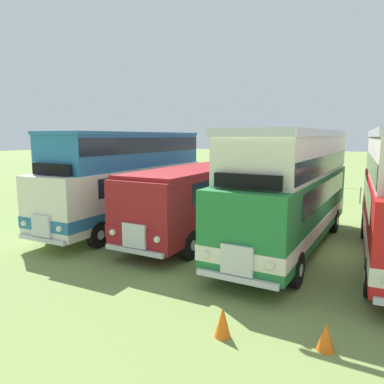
{
  "coord_description": "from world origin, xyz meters",
  "views": [
    {
      "loc": [
        1.01,
        -14.12,
        4.29
      ],
      "look_at": [
        -6.19,
        -0.23,
        1.89
      ],
      "focal_mm": 34.04,
      "sensor_mm": 36.0,
      "label": 1
    }
  ],
  "objects_px": {
    "bus_first_in_row": "(130,175)",
    "cone_near_end": "(326,337)",
    "bus_second_in_row": "(205,194)",
    "bus_third_in_row": "(292,187)",
    "cone_mid_row": "(223,322)"
  },
  "relations": [
    {
      "from": "bus_third_in_row",
      "to": "cone_near_end",
      "type": "bearing_deg",
      "value": -71.72
    },
    {
      "from": "bus_first_in_row",
      "to": "cone_near_end",
      "type": "bearing_deg",
      "value": -34.39
    },
    {
      "from": "bus_first_in_row",
      "to": "bus_third_in_row",
      "type": "bearing_deg",
      "value": -0.95
    },
    {
      "from": "bus_third_in_row",
      "to": "bus_second_in_row",
      "type": "bearing_deg",
      "value": 172.75
    },
    {
      "from": "cone_near_end",
      "to": "bus_second_in_row",
      "type": "bearing_deg",
      "value": 130.27
    },
    {
      "from": "cone_near_end",
      "to": "cone_mid_row",
      "type": "relative_size",
      "value": 0.85
    },
    {
      "from": "bus_third_in_row",
      "to": "cone_mid_row",
      "type": "relative_size",
      "value": 15.51
    },
    {
      "from": "bus_third_in_row",
      "to": "cone_near_end",
      "type": "height_order",
      "value": "bus_third_in_row"
    },
    {
      "from": "cone_mid_row",
      "to": "cone_near_end",
      "type": "bearing_deg",
      "value": 13.39
    },
    {
      "from": "bus_first_in_row",
      "to": "bus_third_in_row",
      "type": "distance_m",
      "value": 7.77
    },
    {
      "from": "cone_near_end",
      "to": "bus_first_in_row",
      "type": "bearing_deg",
      "value": 145.61
    },
    {
      "from": "bus_first_in_row",
      "to": "bus_third_in_row",
      "type": "height_order",
      "value": "bus_third_in_row"
    },
    {
      "from": "bus_third_in_row",
      "to": "cone_mid_row",
      "type": "distance_m",
      "value": 7.47
    },
    {
      "from": "bus_second_in_row",
      "to": "cone_mid_row",
      "type": "xyz_separation_m",
      "value": [
        4.06,
        -7.69,
        -1.41
      ]
    },
    {
      "from": "cone_mid_row",
      "to": "bus_third_in_row",
      "type": "bearing_deg",
      "value": 91.36
    }
  ]
}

